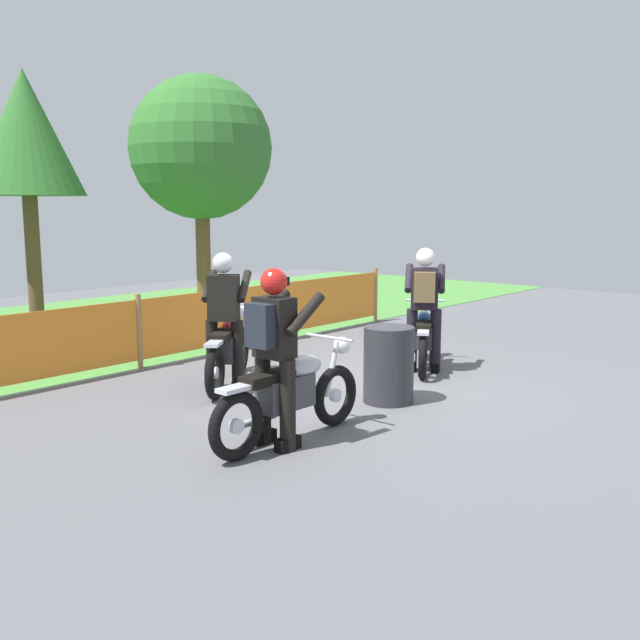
% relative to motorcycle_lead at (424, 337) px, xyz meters
% --- Properties ---
extents(ground, '(24.00, 24.00, 0.02)m').
position_rel_motorcycle_lead_xyz_m(ground, '(-1.24, 0.06, -0.45)').
color(ground, '#5B5B60').
extents(grass_verge, '(24.00, 7.35, 0.01)m').
position_rel_motorcycle_lead_xyz_m(grass_verge, '(-1.24, 6.64, -0.43)').
color(grass_verge, '#4C8C3D').
rests_on(grass_verge, ground).
extents(barrier_fence, '(8.32, 0.08, 1.05)m').
position_rel_motorcycle_lead_xyz_m(barrier_fence, '(-1.24, 2.96, 0.10)').
color(barrier_fence, '#997547').
rests_on(barrier_fence, ground).
extents(tree_near_left, '(2.10, 2.10, 4.77)m').
position_rel_motorcycle_lead_xyz_m(tree_near_left, '(-1.55, 7.85, 3.12)').
color(tree_near_left, brown).
rests_on(tree_near_left, ground).
extents(tree_near_right, '(2.69, 2.69, 4.68)m').
position_rel_motorcycle_lead_xyz_m(tree_near_right, '(0.67, 5.47, 2.87)').
color(tree_near_right, brown).
rests_on(tree_near_right, ground).
extents(motorcycle_lead, '(1.67, 1.09, 0.90)m').
position_rel_motorcycle_lead_xyz_m(motorcycle_lead, '(0.00, 0.00, 0.00)').
color(motorcycle_lead, black).
rests_on(motorcycle_lead, ground).
extents(motorcycle_trailing, '(1.74, 1.25, 0.96)m').
position_rel_motorcycle_lead_xyz_m(motorcycle_trailing, '(-2.41, 1.35, 0.03)').
color(motorcycle_trailing, black).
rests_on(motorcycle_trailing, ground).
extents(motorcycle_third, '(2.01, 0.59, 0.95)m').
position_rel_motorcycle_lead_xyz_m(motorcycle_third, '(-3.52, -0.76, 0.03)').
color(motorcycle_third, black).
rests_on(motorcycle_third, ground).
extents(rider_lead, '(0.79, 0.71, 1.69)m').
position_rel_motorcycle_lead_xyz_m(rider_lead, '(-0.18, -0.11, 0.52)').
color(rider_lead, black).
rests_on(rider_lead, ground).
extents(rider_trailing, '(0.73, 0.72, 1.69)m').
position_rel_motorcycle_lead_xyz_m(rider_trailing, '(-2.57, 1.23, 0.48)').
color(rider_trailing, black).
rests_on(rider_trailing, ground).
extents(rider_third, '(0.67, 0.54, 1.69)m').
position_rel_motorcycle_lead_xyz_m(rider_third, '(-3.74, -0.76, 0.52)').
color(rider_third, black).
rests_on(rider_third, ground).
extents(oil_drum, '(0.58, 0.58, 0.88)m').
position_rel_motorcycle_lead_xyz_m(oil_drum, '(-1.76, -0.65, 0.00)').
color(oil_drum, '#2D2D33').
rests_on(oil_drum, ground).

